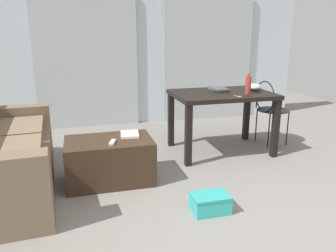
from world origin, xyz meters
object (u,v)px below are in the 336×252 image
at_px(book_stack, 219,89).
at_px(magazine, 130,134).
at_px(shoebox, 210,203).
at_px(tv_remote_primary, 113,142).
at_px(bottle_near, 248,85).
at_px(couch, 0,157).
at_px(coffee_table, 110,160).
at_px(bowl, 254,87).
at_px(wire_chair, 269,105).
at_px(craft_table, 222,101).
at_px(scissors, 237,96).

distance_m(book_stack, magazine, 1.40).
relative_size(magazine, shoebox, 0.76).
xyz_separation_m(book_stack, tv_remote_primary, (-1.43, -0.80, -0.32)).
bearing_deg(tv_remote_primary, book_stack, 47.17).
relative_size(bottle_near, magazine, 1.02).
distance_m(couch, tv_remote_primary, 1.06).
distance_m(coffee_table, bowl, 2.05).
xyz_separation_m(wire_chair, shoebox, (-1.42, -1.48, -0.45)).
height_order(couch, craft_table, couch).
distance_m(bowl, magazine, 1.76).
bearing_deg(wire_chair, shoebox, -133.71).
height_order(bottle_near, shoebox, bottle_near).
xyz_separation_m(book_stack, shoebox, (-0.71, -1.52, -0.69)).
bearing_deg(magazine, book_stack, 32.01).
xyz_separation_m(bowl, magazine, (-1.66, -0.48, -0.35)).
height_order(bottle_near, scissors, bottle_near).
distance_m(couch, shoebox, 2.00).
relative_size(craft_table, book_stack, 3.96).
height_order(bottle_near, tv_remote_primary, bottle_near).
bearing_deg(coffee_table, scissors, 9.69).
height_order(couch, scissors, couch).
distance_m(bottle_near, tv_remote_primary, 1.77).
bearing_deg(magazine, shoebox, -54.10).
bearing_deg(couch, bottle_near, 5.74).
bearing_deg(scissors, bottle_near, 26.52).
distance_m(bowl, book_stack, 0.44).
distance_m(craft_table, magazine, 1.30).
xyz_separation_m(magazine, shoebox, (0.52, -0.93, -0.37)).
relative_size(book_stack, tv_remote_primary, 2.09).
bearing_deg(book_stack, craft_table, -97.74).
bearing_deg(wire_chair, craft_table, -171.26).
relative_size(coffee_table, magazine, 3.55).
height_order(bowl, scissors, bowl).
xyz_separation_m(book_stack, scissors, (0.03, -0.43, -0.01)).
height_order(couch, magazine, couch).
height_order(coffee_table, scissors, scissors).
bearing_deg(coffee_table, bottle_near, 11.73).
xyz_separation_m(bowl, shoebox, (-1.13, -1.40, -0.72)).
xyz_separation_m(book_stack, magazine, (-1.23, -0.59, -0.32)).
distance_m(couch, scissors, 2.54).
relative_size(couch, bottle_near, 8.06).
bearing_deg(scissors, craft_table, 100.88).
xyz_separation_m(craft_table, tv_remote_primary, (-1.41, -0.66, -0.20)).
xyz_separation_m(coffee_table, book_stack, (1.46, 0.68, 0.55)).
distance_m(wire_chair, tv_remote_primary, 2.28).
relative_size(couch, book_stack, 6.54).
bearing_deg(shoebox, bottle_near, 51.88).
bearing_deg(book_stack, bottle_near, -56.36).
xyz_separation_m(coffee_table, bottle_near, (1.68, 0.35, 0.64)).
bearing_deg(scissors, bowl, 38.59).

